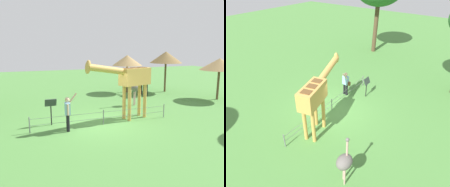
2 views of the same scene
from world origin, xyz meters
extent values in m
plane|color=#4C843D|center=(0.00, 0.00, 0.00)|extent=(60.00, 60.00, 0.00)
cylinder|color=gold|center=(-1.48, -0.02, 0.91)|extent=(0.18, 0.18, 1.82)
cylinder|color=gold|center=(-1.37, -0.44, 0.91)|extent=(0.18, 0.18, 1.82)
cylinder|color=gold|center=(-2.54, -0.31, 0.91)|extent=(0.18, 0.18, 1.82)
cylinder|color=gold|center=(-2.43, -0.74, 0.91)|extent=(0.18, 0.18, 1.82)
cube|color=gold|center=(-1.95, -0.38, 2.27)|extent=(1.83, 1.13, 0.90)
cube|color=brown|center=(-1.47, -0.24, 2.73)|extent=(0.46, 0.52, 0.02)
cube|color=brown|center=(-1.95, -0.38, 2.73)|extent=(0.46, 0.52, 0.02)
cube|color=brown|center=(-2.44, -0.51, 2.73)|extent=(0.46, 0.52, 0.02)
cylinder|color=gold|center=(-0.28, 0.09, 2.72)|extent=(2.35, 0.94, 0.68)
ellipsoid|color=gold|center=(0.83, 0.39, 2.91)|extent=(0.43, 0.35, 0.68)
cylinder|color=brown|center=(0.83, 0.45, 3.09)|extent=(0.05, 0.05, 0.14)
cylinder|color=brown|center=(0.83, 0.33, 3.09)|extent=(0.05, 0.05, 0.14)
cylinder|color=black|center=(1.82, 0.33, 0.39)|extent=(0.14, 0.14, 0.78)
cylinder|color=black|center=(1.85, 0.53, 0.39)|extent=(0.14, 0.14, 0.78)
cube|color=#8CBFE0|center=(1.83, 0.43, 1.06)|extent=(0.28, 0.38, 0.55)
sphere|color=#D8AD8C|center=(1.83, 0.43, 1.47)|extent=(0.22, 0.22, 0.22)
cylinder|color=#D8AD8C|center=(1.55, 0.30, 1.50)|extent=(0.40, 0.12, 0.49)
cylinder|color=#D8AD8C|center=(1.86, 0.64, 1.05)|extent=(0.08, 0.08, 0.50)
cube|color=brown|center=(1.86, 0.20, 0.88)|extent=(0.14, 0.21, 0.24)
cylinder|color=black|center=(-5.20, -6.18, 0.47)|extent=(0.12, 0.12, 0.95)
cylinder|color=black|center=(-5.50, -6.20, 0.47)|extent=(0.12, 0.12, 0.95)
cylinder|color=black|center=(-5.24, -5.38, 0.47)|extent=(0.12, 0.12, 0.95)
cylinder|color=black|center=(-5.54, -5.40, 0.47)|extent=(0.12, 0.12, 0.95)
cube|color=silver|center=(-5.40, -5.28, 1.25)|extent=(0.45, 0.20, 0.60)
cube|color=black|center=(-5.39, -5.45, 1.25)|extent=(0.45, 0.20, 0.60)
cube|color=silver|center=(-5.38, -5.62, 1.25)|extent=(0.45, 0.20, 0.60)
cube|color=black|center=(-5.37, -5.79, 1.25)|extent=(0.45, 0.20, 0.60)
cube|color=silver|center=(-5.36, -5.96, 1.25)|extent=(0.45, 0.20, 0.60)
cube|color=black|center=(-5.35, -6.13, 1.25)|extent=(0.45, 0.20, 0.60)
cube|color=silver|center=(-5.34, -6.30, 1.25)|extent=(0.45, 0.20, 0.60)
cylinder|color=silver|center=(-5.33, -6.54, 1.40)|extent=(0.22, 0.45, 0.47)
ellipsoid|color=black|center=(-5.32, -6.79, 1.55)|extent=(0.20, 0.41, 0.22)
cylinder|color=#CC9E93|center=(-3.24, -3.02, 0.45)|extent=(0.07, 0.07, 0.90)
cylinder|color=#CC9E93|center=(-3.40, -3.18, 0.45)|extent=(0.07, 0.07, 0.90)
ellipsoid|color=#66605B|center=(-3.32, -3.10, 1.18)|extent=(0.70, 0.56, 0.49)
cylinder|color=#CC9E93|center=(-3.17, -3.10, 1.73)|extent=(0.08, 0.08, 0.80)
sphere|color=#66605B|center=(-3.17, -3.10, 2.18)|extent=(0.14, 0.14, 0.14)
cylinder|color=brown|center=(-9.81, -2.50, 1.08)|extent=(0.16, 0.16, 2.16)
cone|color=#997A4C|center=(-9.81, -2.50, 2.58)|extent=(2.80, 2.80, 0.85)
cylinder|color=brown|center=(-4.83, -7.56, 1.14)|extent=(0.16, 0.16, 2.27)
cone|color=#997A4C|center=(-4.83, -7.56, 2.71)|extent=(2.51, 2.51, 0.87)
cylinder|color=brown|center=(-8.00, -6.64, 1.24)|extent=(0.16, 0.16, 2.47)
cone|color=brown|center=(-8.00, -6.64, 2.95)|extent=(2.71, 2.71, 0.96)
cylinder|color=black|center=(2.42, -0.76, 0.47)|extent=(0.06, 0.06, 0.95)
cube|color=#333D38|center=(2.42, -0.76, 1.13)|extent=(0.56, 0.21, 0.38)
cylinder|color=slate|center=(-3.50, 0.11, 0.38)|extent=(0.05, 0.05, 0.75)
cylinder|color=slate|center=(0.00, 0.11, 0.38)|extent=(0.05, 0.05, 0.75)
cylinder|color=slate|center=(3.50, 0.11, 0.38)|extent=(0.05, 0.05, 0.75)
cube|color=slate|center=(0.00, 0.11, 0.64)|extent=(7.00, 0.01, 0.01)
cube|color=slate|center=(0.00, 0.11, 0.34)|extent=(7.00, 0.01, 0.01)
camera|label=1|loc=(3.95, 11.32, 3.81)|focal=39.80mm
camera|label=2|loc=(-7.13, -5.66, 7.11)|focal=31.56mm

